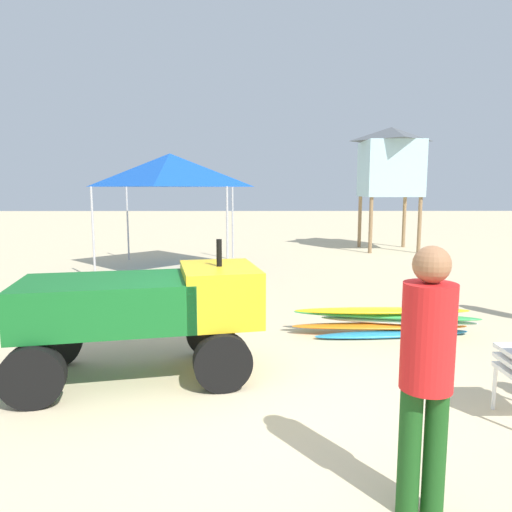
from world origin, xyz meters
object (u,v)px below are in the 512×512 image
Objects in this scene: lifeguard_tower at (391,162)px; traffic_cone_near at (55,314)px; lifeguard_near_left at (427,364)px; surfboard_pile at (387,321)px; popup_canopy at (170,170)px; utility_cart at (146,307)px.

traffic_cone_near is at bearing -127.92° from lifeguard_tower.
lifeguard_tower reaches higher than lifeguard_near_left.
surfboard_pile is at bearing 77.35° from lifeguard_near_left.
popup_canopy is at bearing 108.32° from lifeguard_near_left.
surfboard_pile is at bearing -55.27° from popup_canopy.
utility_cart is 1.59× the size of lifeguard_near_left.
popup_canopy is at bearing 124.73° from surfboard_pile.
lifeguard_tower reaches higher than popup_canopy.
traffic_cone_near is (-7.32, -9.40, -2.62)m from lifeguard_tower.
lifeguard_near_left is at bearing -102.65° from surfboard_pile.
lifeguard_near_left is 0.56× the size of popup_canopy.
popup_canopy reaches higher than traffic_cone_near.
lifeguard_near_left is 2.88× the size of traffic_cone_near.
lifeguard_near_left is at bearing -71.68° from popup_canopy.
traffic_cone_near reaches higher than surfboard_pile.
lifeguard_tower is at bearing 29.36° from popup_canopy.
utility_cart reaches higher than surfboard_pile.
lifeguard_tower is (6.62, 3.72, 0.41)m from popup_canopy.
surfboard_pile is 7.33m from popup_canopy.
utility_cart is at bearing -117.64° from lifeguard_tower.
utility_cart is at bearing -82.77° from popup_canopy.
lifeguard_near_left is at bearing -45.58° from utility_cart.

